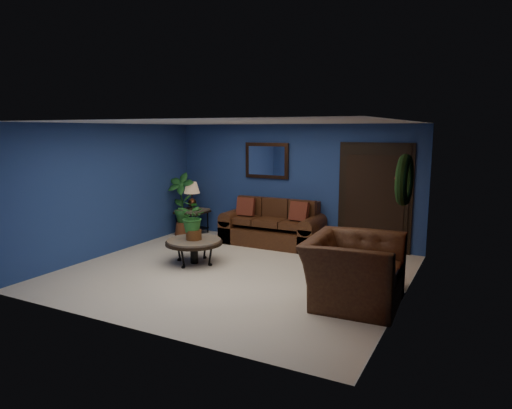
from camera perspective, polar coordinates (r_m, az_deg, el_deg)
The scene contains 18 objects.
floor at distance 7.82m, azimuth -2.71°, elevation -8.43°, with size 5.50×5.50×0.00m, color beige.
wall_back at distance 9.75m, azimuth 4.61°, elevation 2.64°, with size 5.50×0.04×2.50m, color navy.
wall_left at distance 9.21m, azimuth -17.76°, elevation 1.82°, with size 0.04×5.00×2.50m, color navy.
wall_right_brick at distance 6.61m, azimuth 18.32°, elevation -1.02°, with size 0.04×5.00×2.50m, color brown.
ceiling at distance 7.44m, azimuth -2.86°, elevation 10.22°, with size 5.50×5.00×0.02m, color silver.
crown_molding at distance 6.52m, azimuth 18.59°, elevation 9.27°, with size 0.03×5.00×0.14m, color white.
wall_mirror at distance 9.92m, azimuth 1.35°, elevation 5.50°, with size 1.02×0.06×0.77m, color #442515.
closet_door at distance 9.22m, azimuth 14.60°, elevation 0.72°, with size 1.44×0.06×2.18m, color black.
wreath at distance 6.61m, azimuth 18.07°, elevation 2.94°, with size 0.72×0.72×0.16m, color black.
sofa at distance 9.63m, azimuth 2.20°, elevation -3.10°, with size 2.11×0.91×0.95m.
coffee_table at distance 8.28m, azimuth -7.76°, elevation -4.74°, with size 1.02×1.02×0.44m.
end_table at distance 10.60m, azimuth -7.95°, elevation -1.32°, with size 0.63×0.63×0.58m.
table_lamp at distance 10.51m, azimuth -8.02°, elevation 1.52°, with size 0.36×0.36×0.61m.
side_chair at distance 9.43m, azimuth 4.92°, elevation -2.23°, with size 0.39×0.39×0.88m.
armchair at distance 6.53m, azimuth 12.13°, elevation -8.03°, with size 1.41×1.23×0.92m, color #492B15.
coffee_plant at distance 8.19m, azimuth -7.83°, elevation -1.71°, with size 0.55×0.48×0.71m.
floor_plant at distance 7.31m, azimuth 15.43°, elevation -6.91°, with size 0.36×0.31×0.76m.
tall_plant at distance 10.47m, azimuth -9.31°, elevation 0.33°, with size 0.65×0.46×1.42m.
Camera 1 is at (3.74, -6.43, 2.38)m, focal length 32.00 mm.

